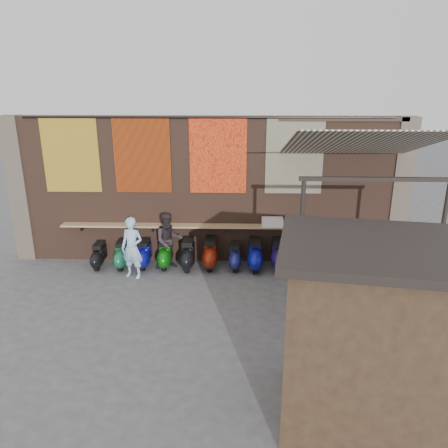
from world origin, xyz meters
The scene contains 35 objects.
ground centered at (0.00, 0.00, 0.00)m, with size 70.00×70.00×0.00m, color #474749.
brick_wall centered at (0.00, 2.70, 2.00)m, with size 10.00×0.40×4.00m, color brown.
pier_left centered at (-5.20, 2.70, 2.00)m, with size 0.50×0.50×4.00m, color #4C4238.
pier_right centered at (5.20, 2.70, 2.00)m, with size 0.50×0.50×4.00m, color #4C4238.
eating_counter centered at (0.00, 2.33, 1.10)m, with size 8.00×0.32×0.05m, color #9E7A51.
shelf_box centered at (1.77, 2.30, 1.24)m, with size 0.57×0.31×0.23m, color white.
tapestry_redgold centered at (-3.60, 2.48, 3.00)m, with size 1.50×0.02×2.00m, color maroon.
tapestry_sun centered at (-1.70, 2.48, 3.00)m, with size 1.50×0.02×2.00m, color #D9460C.
tapestry_orange centered at (0.30, 2.48, 3.00)m, with size 1.50×0.02×2.00m, color #E54C1C.
tapestry_multi centered at (2.30, 2.48, 3.00)m, with size 1.50×0.02×2.00m, color #266B8B.
hang_rail centered at (0.00, 2.47, 3.98)m, with size 0.06×0.06×9.50m, color black.
scooter_stool_0 centered at (-2.94, 1.96, 0.34)m, with size 0.32×0.71×0.68m, color black, non-canonical shape.
scooter_stool_1 centered at (-2.30, 1.99, 0.37)m, with size 0.35×0.78×0.74m, color #18603F, non-canonical shape.
scooter_stool_2 centered at (-1.71, 2.03, 0.37)m, with size 0.35×0.78×0.74m, color #0D0E94, non-canonical shape.
scooter_stool_3 centered at (-1.13, 2.05, 0.38)m, with size 0.36×0.80×0.76m, color #0E620E, non-canonical shape.
scooter_stool_4 centered at (-0.50, 1.97, 0.40)m, with size 0.38×0.85×0.80m, color black, non-canonical shape.
scooter_stool_5 centered at (0.10, 2.04, 0.41)m, with size 0.38×0.85×0.81m, color maroon, non-canonical shape.
scooter_stool_6 centered at (0.76, 1.99, 0.35)m, with size 0.33×0.73×0.69m, color navy, non-canonical shape.
scooter_stool_7 centered at (1.30, 1.97, 0.41)m, with size 0.39×0.86×0.82m, color #0D1289, non-canonical shape.
scooter_stool_8 centered at (1.92, 2.01, 0.41)m, with size 0.39×0.86×0.82m, color #21154F, non-canonical shape.
scooter_stool_9 centered at (2.61, 1.96, 0.35)m, with size 0.34×0.75×0.71m, color maroon, non-canonical shape.
diner_left centered at (-1.87, 1.40, 0.81)m, with size 0.59×0.39×1.61m, color #9AC1E1.
diner_right centered at (-1.02, 2.00, 0.78)m, with size 0.76×0.59×1.57m, color #2B2226.
shopper_navy centered at (3.43, -0.41, 0.83)m, with size 0.97×0.40×1.65m, color black.
shopper_grey centered at (3.20, -0.18, 0.89)m, with size 1.15×0.66×1.78m, color #5A5B5F.
shopper_tan centered at (3.52, 0.02, 0.84)m, with size 0.82×0.54×1.68m, color #978560.
market_stall centered at (2.80, -3.43, 1.35)m, with size 2.50×1.88×2.71m, color black.
stall_roof centered at (2.80, -3.43, 2.77)m, with size 2.80×2.16×0.12m, color black.
stall_sign centered at (2.95, -2.48, 1.96)m, with size 1.20×0.04×0.50m, color gold.
stall_shelf centered at (2.95, -2.48, 0.99)m, with size 2.08×0.10×0.06m, color #473321.
awning_canvas centered at (3.50, 0.90, 3.55)m, with size 3.20×3.40×0.03m, color beige.
awning_ledger centered at (3.50, 2.49, 3.95)m, with size 3.30×0.08×0.12m, color #33261C.
awning_header centered at (3.50, -0.60, 3.08)m, with size 3.00×0.08×0.08m, color black.
awning_post_left centered at (2.10, -0.60, 1.55)m, with size 0.09×0.09×3.10m, color black.
awning_post_right centered at (4.90, -0.60, 1.55)m, with size 0.09×0.09×3.10m, color black.
Camera 1 is at (0.79, -8.92, 4.92)m, focal length 35.00 mm.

